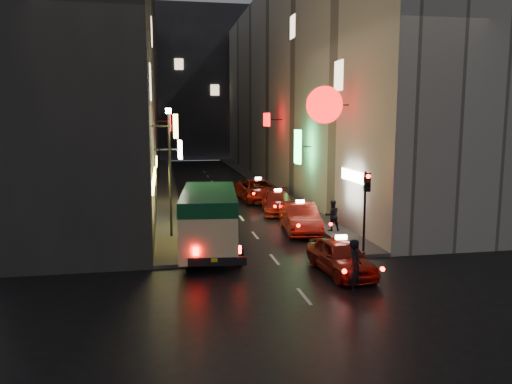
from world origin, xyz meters
TOP-DOWN VIEW (x-y plane):
  - ground at (0.00, 0.00)m, footprint 120.00×120.00m
  - building_left at (-8.00, 33.99)m, footprint 7.48×52.00m
  - building_right at (8.00, 33.99)m, footprint 8.25×52.00m
  - building_far at (0.00, 66.00)m, footprint 30.00×10.00m
  - sidewalk_left at (-4.25, 34.00)m, footprint 1.50×52.00m
  - sidewalk_right at (4.25, 34.00)m, footprint 1.50×52.00m
  - minibus at (-2.60, 9.93)m, footprint 2.93×6.69m
  - taxi_near at (2.07, 6.19)m, footprint 2.42×5.03m
  - taxi_second at (2.44, 13.31)m, footprint 2.86×5.84m
  - taxi_third at (2.54, 18.86)m, footprint 2.78×5.26m
  - taxi_far at (2.19, 23.66)m, footprint 2.76×5.86m
  - pedestrian_crossing at (1.77, 4.01)m, footprint 0.60×0.79m
  - pedestrian_sidewalk at (3.98, 12.69)m, footprint 0.69×0.43m
  - traffic_light at (4.00, 8.47)m, footprint 0.26×0.43m
  - lamp_post at (-4.20, 13.00)m, footprint 0.28×0.28m

SIDE VIEW (x-z plane):
  - ground at x=0.00m, z-range 0.00..0.00m
  - sidewalk_left at x=-4.25m, z-range 0.00..0.15m
  - sidewalk_right at x=4.25m, z-range 0.00..0.15m
  - taxi_near at x=2.07m, z-range -0.08..1.64m
  - taxi_third at x=2.54m, z-range -0.08..1.68m
  - taxi_second at x=2.44m, z-range -0.08..1.88m
  - taxi_far at x=2.19m, z-range -0.08..1.90m
  - pedestrian_crossing at x=1.77m, z-range 0.00..2.11m
  - pedestrian_sidewalk at x=3.98m, z-range 0.15..1.97m
  - minibus at x=-2.60m, z-range 0.37..3.16m
  - traffic_light at x=4.00m, z-range 0.94..4.44m
  - lamp_post at x=-4.20m, z-range 0.61..6.84m
  - building_left at x=-8.00m, z-range 0.00..18.00m
  - building_right at x=8.00m, z-range 0.00..18.00m
  - building_far at x=0.00m, z-range 0.00..22.00m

